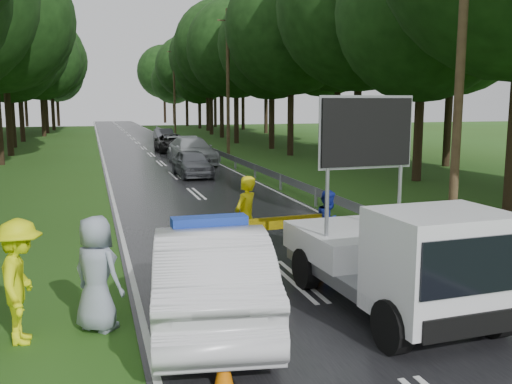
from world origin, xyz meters
name	(u,v)px	position (x,y,z in m)	size (l,w,h in m)	color
ground	(296,281)	(0.00, 0.00, 0.00)	(160.00, 160.00, 0.00)	#2C4F16
road	(151,155)	(0.00, 30.00, 0.01)	(7.00, 140.00, 0.02)	black
guardrail	(203,146)	(3.70, 29.67, 0.55)	(0.12, 60.06, 0.70)	gray
utility_pole_near	(461,51)	(5.20, 2.00, 5.06)	(1.40, 0.24, 10.00)	#3F2C1D
utility_pole_mid	(228,82)	(5.20, 28.00, 5.06)	(1.40, 0.24, 10.00)	#3F2C1D
utility_pole_far	(174,89)	(5.20, 54.00, 5.06)	(1.40, 0.24, 10.00)	#3F2C1D
police_sedan	(210,274)	(-2.21, -1.70, 0.86)	(2.52, 5.39, 1.88)	white
work_truck	(398,258)	(1.07, -2.28, 1.05)	(2.39, 4.95, 3.86)	gray
barrier	(263,231)	(-0.43, 1.00, 0.91)	(2.91, 0.28, 1.21)	yellow
officer	(246,218)	(-0.57, 2.00, 1.02)	(0.74, 0.49, 2.04)	yellow
civilian	(329,223)	(1.47, 1.69, 0.82)	(0.80, 0.62, 1.65)	#192AA5
bystander_left	(20,281)	(-5.24, -1.68, 1.00)	(1.29, 0.74, 2.00)	#F0FF0D
bystander_right	(97,273)	(-4.08, -1.50, 0.98)	(0.95, 0.62, 1.95)	#8E98AA
queue_car_first	(192,163)	(0.80, 17.46, 0.69)	(1.63, 4.04, 1.38)	#44474C
queue_car_second	(192,151)	(1.82, 23.46, 0.80)	(2.25, 5.54, 1.61)	#A0A3A8
queue_car_third	(172,143)	(1.76, 31.65, 0.67)	(2.24, 4.86, 1.35)	black
queue_car_fourth	(164,137)	(2.05, 38.87, 0.70)	(1.49, 4.27, 1.41)	#42444A
cone_near_left	(224,364)	(-2.50, -4.00, 0.33)	(0.32, 0.32, 0.67)	black
cone_center	(318,264)	(0.50, 0.00, 0.35)	(0.34, 0.34, 0.72)	black
cone_far	(253,238)	(-0.20, 2.69, 0.33)	(0.32, 0.32, 0.67)	black
cone_left_mid	(172,240)	(-2.22, 3.00, 0.34)	(0.33, 0.33, 0.71)	black
cone_right	(397,237)	(3.26, 1.50, 0.39)	(0.38, 0.38, 0.81)	black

